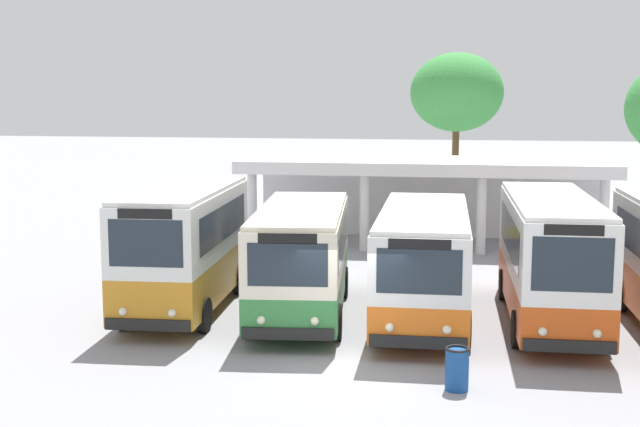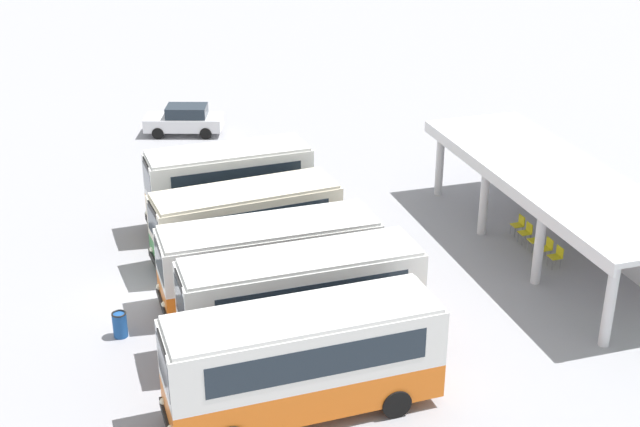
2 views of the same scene
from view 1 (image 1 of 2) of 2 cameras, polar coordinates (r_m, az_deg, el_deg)
ground_plane at (r=19.58m, az=1.93°, el=-9.92°), size 180.00×180.00×0.00m
city_bus_nearest_orange at (r=23.95m, az=-9.02°, el=-2.00°), size 2.59×6.95×3.45m
city_bus_second_in_row at (r=23.16m, az=-1.26°, el=-2.82°), size 2.96×7.44×2.99m
city_bus_middle_cream at (r=22.91m, az=6.91°, el=-3.01°), size 2.53×7.86×2.98m
city_bus_fourth_amber at (r=23.21m, az=15.08°, el=-2.63°), size 2.36×7.88×3.34m
terminal_canopy at (r=34.71m, az=7.02°, el=2.28°), size 14.50×4.57×3.40m
waiting_chair_end_by_column at (r=34.21m, az=4.15°, el=-1.20°), size 0.45×0.45×0.86m
waiting_chair_second_from_end at (r=34.09m, az=5.39°, el=-1.25°), size 0.45×0.45×0.86m
waiting_chair_middle_seat at (r=34.06m, az=6.64°, el=-1.27°), size 0.45×0.45×0.86m
waiting_chair_fourth_seat at (r=34.07m, az=7.90°, el=-1.30°), size 0.45×0.45×0.86m
waiting_chair_fifth_seat at (r=34.05m, az=9.15°, el=-1.33°), size 0.45×0.45×0.86m
roadside_tree_behind_canopy at (r=40.67m, az=9.09°, el=7.94°), size 4.31×4.31×7.85m
litter_bin_apron at (r=17.99m, az=9.11°, el=-10.15°), size 0.49×0.49×0.90m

